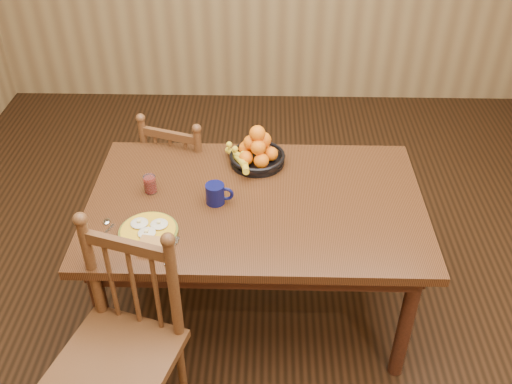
{
  "coord_description": "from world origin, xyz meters",
  "views": [
    {
      "loc": [
        0.05,
        -2.14,
        2.42
      ],
      "look_at": [
        0.0,
        0.0,
        0.8
      ],
      "focal_mm": 40.0,
      "sensor_mm": 36.0,
      "label": 1
    }
  ],
  "objects_px": {
    "chair_near": "(122,347)",
    "breakfast_plate": "(149,231)",
    "fruit_bowl": "(256,153)",
    "dining_table": "(256,214)",
    "coffee_mug": "(216,194)",
    "chair_far": "(185,179)"
  },
  "relations": [
    {
      "from": "chair_near",
      "to": "fruit_bowl",
      "type": "bearing_deg",
      "value": 78.86
    },
    {
      "from": "chair_near",
      "to": "coffee_mug",
      "type": "bearing_deg",
      "value": 78.85
    },
    {
      "from": "chair_far",
      "to": "breakfast_plate",
      "type": "height_order",
      "value": "chair_far"
    },
    {
      "from": "chair_near",
      "to": "coffee_mug",
      "type": "distance_m",
      "value": 0.8
    },
    {
      "from": "coffee_mug",
      "to": "chair_far",
      "type": "bearing_deg",
      "value": 111.85
    },
    {
      "from": "chair_far",
      "to": "dining_table",
      "type": "bearing_deg",
      "value": 143.87
    },
    {
      "from": "dining_table",
      "to": "fruit_bowl",
      "type": "xyz_separation_m",
      "value": [
        -0.01,
        0.32,
        0.15
      ]
    },
    {
      "from": "dining_table",
      "to": "breakfast_plate",
      "type": "bearing_deg",
      "value": -152.11
    },
    {
      "from": "coffee_mug",
      "to": "fruit_bowl",
      "type": "xyz_separation_m",
      "value": [
        0.18,
        0.33,
        0.01
      ]
    },
    {
      "from": "coffee_mug",
      "to": "fruit_bowl",
      "type": "height_order",
      "value": "fruit_bowl"
    },
    {
      "from": "breakfast_plate",
      "to": "coffee_mug",
      "type": "bearing_deg",
      "value": 39.16
    },
    {
      "from": "fruit_bowl",
      "to": "breakfast_plate",
      "type": "bearing_deg",
      "value": -129.33
    },
    {
      "from": "chair_near",
      "to": "breakfast_plate",
      "type": "distance_m",
      "value": 0.5
    },
    {
      "from": "chair_near",
      "to": "fruit_bowl",
      "type": "relative_size",
      "value": 3.11
    },
    {
      "from": "chair_far",
      "to": "fruit_bowl",
      "type": "relative_size",
      "value": 2.75
    },
    {
      "from": "chair_near",
      "to": "breakfast_plate",
      "type": "relative_size",
      "value": 3.43
    },
    {
      "from": "dining_table",
      "to": "chair_far",
      "type": "distance_m",
      "value": 0.78
    },
    {
      "from": "dining_table",
      "to": "fruit_bowl",
      "type": "bearing_deg",
      "value": 91.32
    },
    {
      "from": "dining_table",
      "to": "breakfast_plate",
      "type": "relative_size",
      "value": 5.45
    },
    {
      "from": "dining_table",
      "to": "coffee_mug",
      "type": "xyz_separation_m",
      "value": [
        -0.19,
        -0.02,
        0.14
      ]
    },
    {
      "from": "dining_table",
      "to": "fruit_bowl",
      "type": "relative_size",
      "value": 4.94
    },
    {
      "from": "dining_table",
      "to": "chair_near",
      "type": "relative_size",
      "value": 1.59
    }
  ]
}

